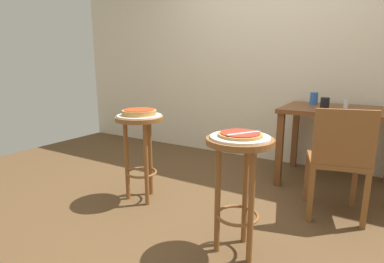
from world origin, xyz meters
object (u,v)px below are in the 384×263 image
at_px(condiment_shaker, 346,104).
at_px(pizza_server_knife, 244,133).
at_px(stool_foreground, 239,169).
at_px(serving_plate_foreground, 240,137).
at_px(pizza_middle, 139,112).
at_px(serving_plate_middle, 139,116).
at_px(stool_middle, 140,139).
at_px(cup_near_edge, 325,103).
at_px(pizza_foreground, 240,134).
at_px(cup_far_edge, 314,98).
at_px(dining_table, 339,120).
at_px(wooden_chair, 339,159).

distance_m(condiment_shaker, pizza_server_knife, 1.60).
height_order(stool_foreground, serving_plate_foreground, serving_plate_foreground).
xyz_separation_m(stool_foreground, pizza_middle, (-1.00, 0.28, 0.22)).
distance_m(serving_plate_middle, pizza_middle, 0.03).
bearing_deg(condiment_shaker, pizza_middle, -138.56).
xyz_separation_m(stool_middle, cup_near_edge, (1.25, 1.15, 0.26)).
relative_size(pizza_middle, cup_near_edge, 2.75).
distance_m(serving_plate_foreground, cup_near_edge, 1.46).
height_order(pizza_foreground, cup_far_edge, cup_far_edge).
bearing_deg(condiment_shaker, cup_far_edge, 154.76).
height_order(dining_table, cup_far_edge, cup_far_edge).
xyz_separation_m(serving_plate_foreground, pizza_server_knife, (0.03, -0.02, 0.03)).
bearing_deg(dining_table, cup_near_edge, -145.74).
bearing_deg(pizza_server_knife, serving_plate_foreground, 88.69).
xyz_separation_m(pizza_foreground, wooden_chair, (0.46, 0.78, -0.28)).
bearing_deg(pizza_foreground, pizza_server_knife, -33.69).
bearing_deg(serving_plate_foreground, pizza_server_knife, -33.69).
relative_size(pizza_foreground, condiment_shaker, 3.30).
bearing_deg(pizza_middle, cup_far_edge, 51.54).
distance_m(stool_middle, pizza_server_knife, 1.09).
bearing_deg(cup_far_edge, serving_plate_middle, -128.46).
relative_size(stool_foreground, pizza_server_knife, 3.31).
relative_size(serving_plate_foreground, stool_middle, 0.48).
relative_size(stool_foreground, dining_table, 0.72).
bearing_deg(dining_table, cup_far_edge, 149.64).
bearing_deg(pizza_middle, wooden_chair, 18.96).
distance_m(dining_table, pizza_server_knife, 1.59).
bearing_deg(serving_plate_middle, dining_table, 42.03).
height_order(serving_plate_foreground, serving_plate_middle, same).
xyz_separation_m(pizza_foreground, cup_near_edge, (0.25, 1.43, 0.05)).
bearing_deg(wooden_chair, pizza_server_knife, -118.48).
height_order(serving_plate_middle, cup_near_edge, cup_near_edge).
distance_m(pizza_foreground, pizza_server_knife, 0.04).
xyz_separation_m(stool_foreground, cup_near_edge, (0.25, 1.43, 0.26)).
height_order(serving_plate_foreground, wooden_chair, wooden_chair).
relative_size(stool_middle, dining_table, 0.72).
distance_m(pizza_foreground, pizza_middle, 1.04).
bearing_deg(wooden_chair, dining_table, 96.45).
height_order(stool_foreground, cup_far_edge, cup_far_edge).
xyz_separation_m(dining_table, cup_near_edge, (-0.13, -0.09, 0.16)).
bearing_deg(serving_plate_middle, stool_middle, 90.00).
relative_size(pizza_middle, dining_table, 0.28).
relative_size(serving_plate_middle, cup_far_edge, 2.94).
distance_m(pizza_foreground, serving_plate_middle, 1.04).
bearing_deg(serving_plate_foreground, stool_middle, 164.33).
relative_size(serving_plate_foreground, wooden_chair, 0.41).
xyz_separation_m(stool_foreground, serving_plate_foreground, (0.00, 0.00, 0.20)).
xyz_separation_m(condiment_shaker, wooden_chair, (0.04, -0.75, -0.32)).
bearing_deg(wooden_chair, serving_plate_middle, -161.04).
height_order(stool_middle, pizza_server_knife, pizza_server_knife).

